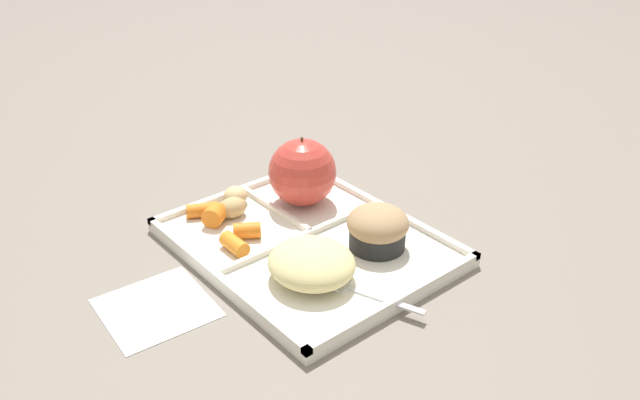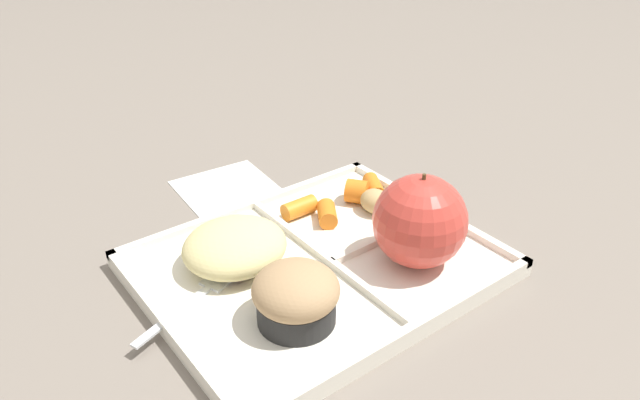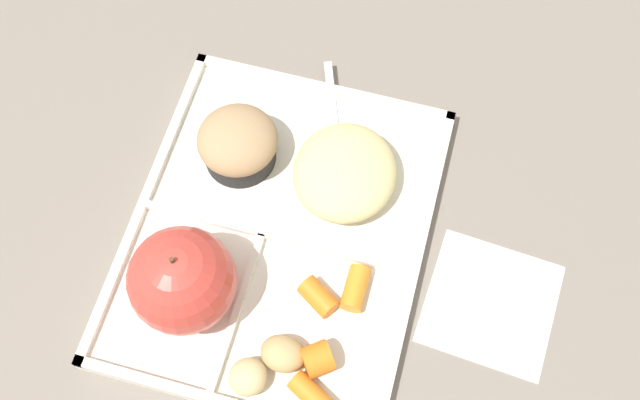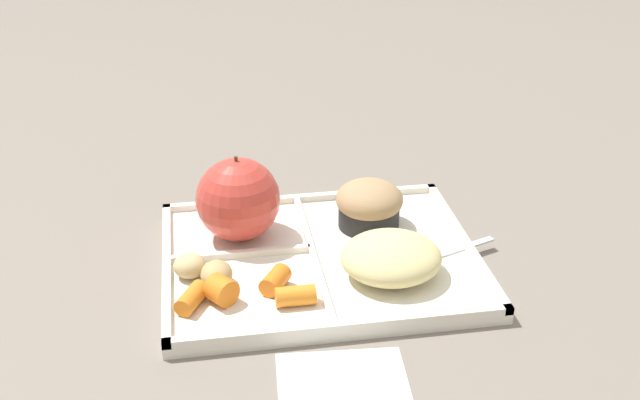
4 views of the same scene
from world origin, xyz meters
name	(u,v)px [view 4 (image 4 of 4)]	position (x,y,z in m)	size (l,w,h in m)	color
ground	(320,266)	(0.00, 0.00, 0.00)	(6.00, 6.00, 0.00)	slate
lunch_tray	(319,261)	(0.00, 0.00, 0.01)	(0.32, 0.26, 0.02)	silver
green_apple	(238,199)	(-0.08, 0.06, 0.06)	(0.09, 0.09, 0.09)	#C63D33
bran_muffin	(369,205)	(0.06, 0.06, 0.04)	(0.07, 0.07, 0.05)	black
carrot_slice_back	(275,280)	(-0.05, -0.05, 0.02)	(0.02, 0.02, 0.03)	orange
carrot_slice_diagonal	(221,290)	(-0.10, -0.06, 0.02)	(0.03, 0.03, 0.02)	orange
carrot_slice_tilted	(192,298)	(-0.13, -0.07, 0.02)	(0.02, 0.02, 0.04)	orange
carrot_slice_near_corner	(296,296)	(-0.04, -0.08, 0.02)	(0.02, 0.02, 0.04)	orange
potato_chunk_small	(190,266)	(-0.13, -0.01, 0.02)	(0.03, 0.03, 0.02)	tan
potato_chunk_corner	(217,275)	(-0.11, -0.04, 0.02)	(0.04, 0.03, 0.03)	tan
egg_noodle_pile	(391,257)	(0.06, -0.04, 0.03)	(0.10, 0.09, 0.04)	#D6C684
meatball_front	(379,261)	(0.05, -0.05, 0.03)	(0.04, 0.04, 0.04)	brown
meatball_side	(396,272)	(0.06, -0.06, 0.03)	(0.03, 0.03, 0.03)	brown
meatball_center	(397,259)	(0.07, -0.04, 0.03)	(0.03, 0.03, 0.03)	brown
meatball_back	(398,250)	(0.08, -0.02, 0.03)	(0.03, 0.03, 0.03)	brown
plastic_fork	(427,259)	(0.11, -0.02, 0.01)	(0.14, 0.06, 0.00)	silver
paper_napkin	(345,392)	(-0.01, -0.20, 0.00)	(0.11, 0.11, 0.00)	white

